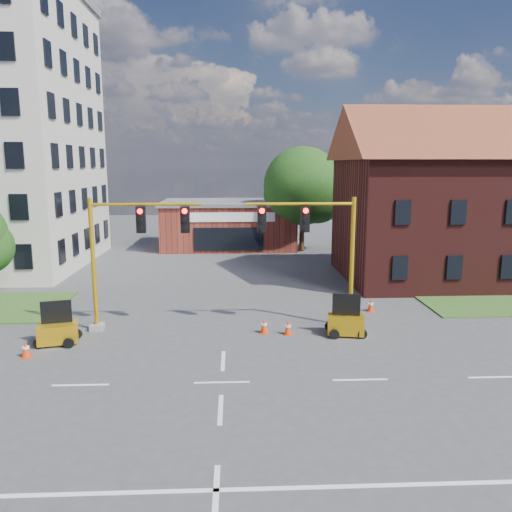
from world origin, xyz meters
name	(u,v)px	position (x,y,z in m)	size (l,w,h in m)	color
ground	(222,382)	(0.00, 0.00, 0.00)	(120.00, 120.00, 0.00)	#444447
lane_markings	(220,425)	(0.00, -3.00, 0.01)	(60.00, 36.00, 0.01)	white
brick_shop	(229,224)	(0.00, 29.98, 2.16)	(12.40, 8.40, 4.30)	maroon
townhouse_row	(496,191)	(18.00, 16.00, 5.93)	(21.00, 11.00, 11.50)	#461715
tree_large	(306,189)	(6.85, 27.08, 5.56)	(7.21, 6.87, 9.23)	#352513
signal_mast_west	(129,248)	(-4.36, 6.00, 3.92)	(5.30, 0.60, 6.20)	gray
signal_mast_east	(318,246)	(4.36, 6.00, 3.92)	(5.30, 0.60, 6.20)	gray
trailer_west	(58,331)	(-7.20, 4.24, 0.58)	(1.82, 1.42, 1.84)	gold
trailer_east	(346,323)	(5.53, 4.83, 0.57)	(1.78, 1.35, 1.84)	gold
cone_a	(26,350)	(-7.95, 2.69, 0.34)	(0.40, 0.40, 0.70)	red
cone_b	(264,326)	(1.83, 5.21, 0.34)	(0.40, 0.40, 0.70)	red
cone_c	(288,328)	(2.91, 4.93, 0.34)	(0.40, 0.40, 0.70)	red
cone_d	(371,305)	(7.68, 8.40, 0.34)	(0.40, 0.40, 0.70)	red
pickup_white	(406,272)	(11.64, 14.41, 0.82)	(2.73, 5.91, 1.64)	white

